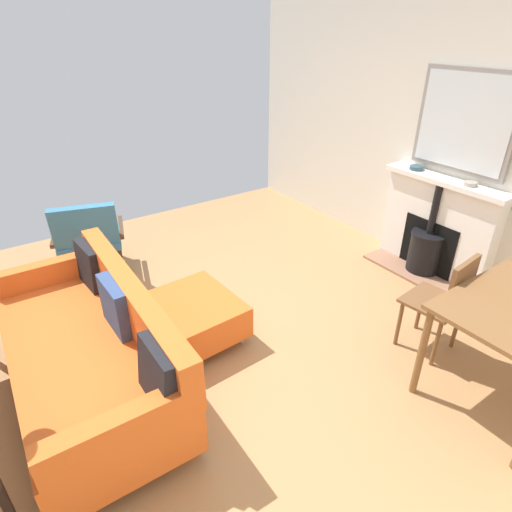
{
  "coord_description": "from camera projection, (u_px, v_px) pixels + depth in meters",
  "views": [
    {
      "loc": [
        1.24,
        2.53,
        2.33
      ],
      "look_at": [
        -0.54,
        -0.07,
        0.6
      ],
      "focal_mm": 29.74,
      "sensor_mm": 36.0,
      "label": 1
    }
  ],
  "objects": [
    {
      "name": "mantel_bowl_far",
      "position": [
        471.0,
        183.0,
        3.91
      ],
      "size": [
        0.12,
        0.12,
        0.04
      ],
      "color": "#9E9384",
      "rests_on": "fireplace"
    },
    {
      "name": "armchair_accent",
      "position": [
        88.0,
        235.0,
        4.24
      ],
      "size": [
        0.8,
        0.74,
        0.85
      ],
      "color": "#4C3321",
      "rests_on": "ground"
    },
    {
      "name": "ottoman",
      "position": [
        195.0,
        315.0,
        3.49
      ],
      "size": [
        0.69,
        0.78,
        0.36
      ],
      "color": "#B2B2B7",
      "rests_on": "ground"
    },
    {
      "name": "wall_left",
      "position": [
        438.0,
        128.0,
        4.21
      ],
      "size": [
        0.12,
        5.56,
        2.85
      ],
      "primitive_type": "cube",
      "color": "silver",
      "rests_on": "ground"
    },
    {
      "name": "mantel_bowl_near",
      "position": [
        417.0,
        167.0,
        4.34
      ],
      "size": [
        0.14,
        0.14,
        0.04
      ],
      "color": "#334C56",
      "rests_on": "fireplace"
    },
    {
      "name": "sofa",
      "position": [
        93.0,
        349.0,
        2.95
      ],
      "size": [
        0.93,
        1.99,
        0.8
      ],
      "color": "#B2B2B7",
      "rests_on": "ground"
    },
    {
      "name": "mirror_over_mantel",
      "position": [
        465.0,
        122.0,
        3.89
      ],
      "size": [
        0.04,
        0.96,
        0.92
      ],
      "color": "gray"
    },
    {
      "name": "ground_plane",
      "position": [
        208.0,
        340.0,
        3.57
      ],
      "size": [
        5.39,
        5.56,
        0.01
      ],
      "primitive_type": "cube",
      "color": "#A87A4C"
    },
    {
      "name": "fireplace",
      "position": [
        434.0,
        232.0,
        4.37
      ],
      "size": [
        0.49,
        1.28,
        1.02
      ],
      "color": "#93664C",
      "rests_on": "ground"
    },
    {
      "name": "dining_chair_near_fireplace",
      "position": [
        446.0,
        298.0,
        3.2
      ],
      "size": [
        0.44,
        0.44,
        0.87
      ],
      "color": "brown",
      "rests_on": "ground"
    }
  ]
}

